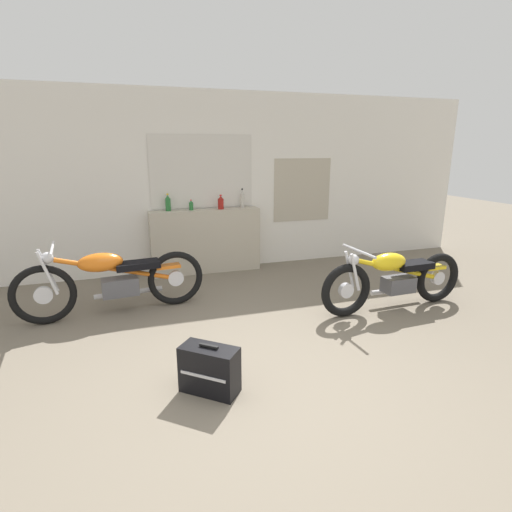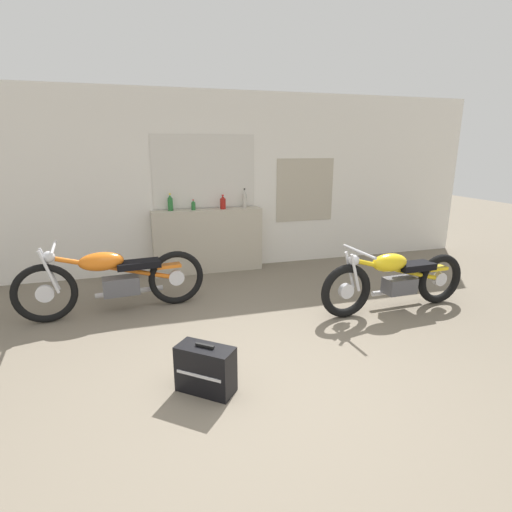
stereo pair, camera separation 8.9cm
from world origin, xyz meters
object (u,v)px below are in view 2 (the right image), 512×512
Objects in this scene: motorcycle_yellow at (395,279)px; motorcycle_orange at (114,279)px; bottle_center at (223,203)px; hard_case_black at (206,369)px; bottle_leftmost at (170,203)px; bottle_right_center at (245,199)px; bottle_left_center at (193,205)px.

motorcycle_orange is at bearing 164.78° from motorcycle_yellow.
motorcycle_yellow is (1.65, -2.22, -0.71)m from bottle_center.
bottle_leftmost is at bearing 89.02° from hard_case_black.
motorcycle_yellow is (3.29, -0.89, -0.03)m from motorcycle_orange.
bottle_right_center is 0.61× the size of hard_case_black.
bottle_left_center is 0.46m from bottle_center.
motorcycle_yellow is 2.73m from hard_case_black.
bottle_right_center reaches higher than motorcycle_yellow.
motorcycle_yellow is at bearing -42.91° from bottle_leftmost.
motorcycle_yellow is at bearing -60.63° from bottle_right_center.
motorcycle_yellow is at bearing -46.79° from bottle_left_center.
bottle_leftmost is 0.13× the size of motorcycle_yellow.
hard_case_black is (-0.87, -3.27, -0.91)m from bottle_center.
bottle_left_center is at bearing 133.21° from motorcycle_yellow.
motorcycle_orange is 3.40m from motorcycle_yellow.
bottle_left_center reaches higher than hard_case_black.
bottle_left_center is 0.72× the size of bottle_center.
hard_case_black is at bearing -110.36° from bottle_right_center.
hard_case_black is (-2.52, -1.04, -0.20)m from motorcycle_yellow.
bottle_right_center is (0.83, 0.03, 0.06)m from bottle_left_center.
bottle_left_center is 1.91m from motorcycle_orange.
bottle_leftmost reaches higher than hard_case_black.
bottle_right_center is at bearing 34.81° from motorcycle_orange.
bottle_center is at bearing -170.58° from bottle_right_center.
bottle_right_center is 2.73m from motorcycle_yellow.
bottle_center is 0.73× the size of bottle_right_center.
bottle_center is 0.45× the size of hard_case_black.
bottle_right_center reaches higher than bottle_leftmost.
bottle_right_center is 0.15× the size of motorcycle_yellow.
bottle_leftmost is 1.63× the size of bottle_left_center.
hard_case_black is (-1.23, -3.33, -0.95)m from bottle_right_center.
bottle_leftmost is 0.12× the size of motorcycle_orange.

